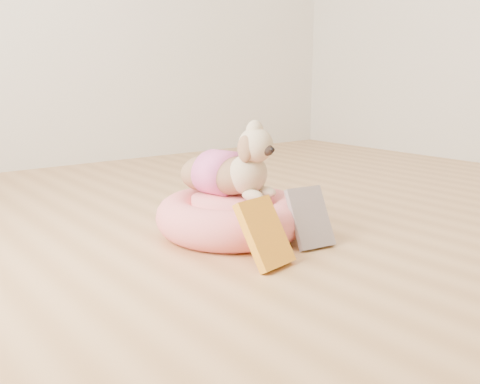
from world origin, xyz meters
TOP-DOWN VIEW (x-y plane):
  - floor at (0.00, 0.00)m, footprint 4.50×4.50m
  - pet_bed at (-0.31, 0.37)m, footprint 0.57×0.57m
  - dog at (-0.29, 0.39)m, footprint 0.36×0.45m
  - book_yellow at (-0.43, 0.04)m, footprint 0.17×0.17m
  - book_white at (-0.17, 0.09)m, footprint 0.16×0.14m

SIDE VIEW (x-z plane):
  - floor at x=0.00m, z-range 0.00..0.00m
  - pet_bed at x=-0.31m, z-range 0.00..0.14m
  - book_white at x=-0.17m, z-range 0.00..0.20m
  - book_yellow at x=-0.43m, z-range 0.00..0.21m
  - dog at x=-0.29m, z-range 0.15..0.44m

